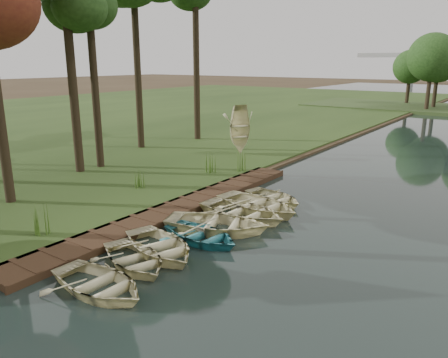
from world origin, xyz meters
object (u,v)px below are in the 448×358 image
Objects in this scene: stored_rowboat at (239,149)px; rowboat_2 at (159,244)px; rowboat_0 at (98,281)px; boardwalk at (178,209)px; rowboat_1 at (134,256)px.

rowboat_2 is at bearing -133.53° from stored_rowboat.
rowboat_0 is 0.94× the size of rowboat_2.
boardwalk is 5.13× the size of rowboat_1.
rowboat_0 is 1.02× the size of stored_rowboat.
rowboat_1 is at bearing -63.78° from boardwalk.
stored_rowboat is at bearing 41.26° from rowboat_1.
rowboat_2 is at bearing 9.04° from rowboat_0.
rowboat_1 is 0.90× the size of rowboat_2.
boardwalk is 5.27m from rowboat_1.
rowboat_0 is at bearing -67.12° from boardwalk.
rowboat_0 is 1.05× the size of rowboat_1.
rowboat_1 is at bearing -135.18° from stored_rowboat.
rowboat_1 is 0.96× the size of stored_rowboat.
rowboat_2 is at bearing 17.07° from rowboat_1.
stored_rowboat is (-6.17, 15.28, 0.26)m from rowboat_1.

